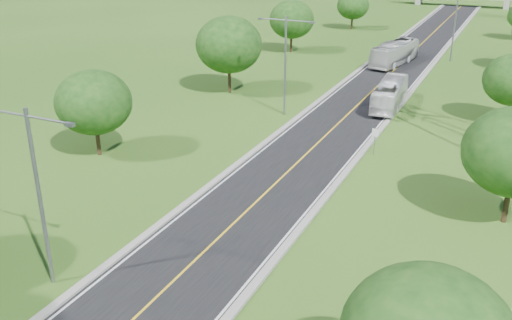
{
  "coord_description": "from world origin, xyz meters",
  "views": [
    {
      "loc": [
        15.4,
        -7.1,
        18.24
      ],
      "look_at": [
        -0.29,
        26.08,
        3.0
      ],
      "focal_mm": 40.0,
      "sensor_mm": 36.0,
      "label": 1
    }
  ],
  "objects": [
    {
      "name": "tree_lc",
      "position": [
        -15.0,
        50.0,
        5.58
      ],
      "size": [
        7.56,
        7.56,
        8.79
      ],
      "color": "black",
      "rests_on": "ground"
    },
    {
      "name": "ground",
      "position": [
        0.0,
        60.0,
        0.0
      ],
      "size": [
        260.0,
        260.0,
        0.0
      ],
      "primitive_type": "plane",
      "color": "#274E15",
      "rests_on": "ground"
    },
    {
      "name": "road",
      "position": [
        0.0,
        66.0,
        0.03
      ],
      "size": [
        8.0,
        150.0,
        0.06
      ],
      "primitive_type": "cube",
      "color": "black",
      "rests_on": "ground"
    },
    {
      "name": "bus_inbound",
      "position": [
        -0.8,
        72.26,
        1.65
      ],
      "size": [
        4.58,
        11.73,
        3.19
      ],
      "primitive_type": "imported",
      "rotation": [
        0.0,
        0.0,
        -0.17
      ],
      "color": "silver",
      "rests_on": "road"
    },
    {
      "name": "bus_outbound",
      "position": [
        3.2,
        52.13,
        1.5
      ],
      "size": [
        3.09,
        10.44,
        2.87
      ],
      "primitive_type": "imported",
      "rotation": [
        0.0,
        0.0,
        3.21
      ],
      "color": "silver",
      "rests_on": "road"
    },
    {
      "name": "streetlight_mid_left",
      "position": [
        -6.0,
        45.0,
        5.94
      ],
      "size": [
        5.9,
        0.25,
        10.0
      ],
      "color": "slate",
      "rests_on": "ground"
    },
    {
      "name": "streetlight_far_right",
      "position": [
        6.0,
        78.0,
        5.94
      ],
      "size": [
        5.9,
        0.25,
        10.0
      ],
      "color": "slate",
      "rests_on": "ground"
    },
    {
      "name": "curb_right",
      "position": [
        4.25,
        66.0,
        0.11
      ],
      "size": [
        0.5,
        150.0,
        0.22
      ],
      "primitive_type": "cube",
      "color": "gray",
      "rests_on": "ground"
    },
    {
      "name": "tree_ld",
      "position": [
        -17.0,
        74.0,
        4.95
      ],
      "size": [
        6.72,
        6.72,
        7.82
      ],
      "color": "black",
      "rests_on": "ground"
    },
    {
      "name": "curb_left",
      "position": [
        -4.25,
        66.0,
        0.11
      ],
      "size": [
        0.5,
        150.0,
        0.22
      ],
      "primitive_type": "cube",
      "color": "gray",
      "rests_on": "ground"
    },
    {
      "name": "speed_limit_sign",
      "position": [
        5.2,
        37.98,
        1.6
      ],
      "size": [
        0.55,
        0.09,
        2.4
      ],
      "color": "slate",
      "rests_on": "ground"
    },
    {
      "name": "tree_lb",
      "position": [
        -16.0,
        28.0,
        4.64
      ],
      "size": [
        6.3,
        6.3,
        7.33
      ],
      "color": "black",
      "rests_on": "ground"
    },
    {
      "name": "streetlight_near_left",
      "position": [
        -6.0,
        12.0,
        5.94
      ],
      "size": [
        5.9,
        0.25,
        10.0
      ],
      "color": "slate",
      "rests_on": "ground"
    },
    {
      "name": "tree_le",
      "position": [
        -14.5,
        98.0,
        4.33
      ],
      "size": [
        5.88,
        5.88,
        6.84
      ],
      "color": "black",
      "rests_on": "ground"
    }
  ]
}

